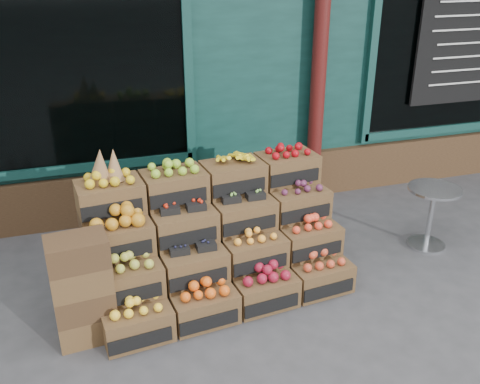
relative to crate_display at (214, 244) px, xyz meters
name	(u,v)px	position (x,y,z in m)	size (l,w,h in m)	color
ground	(284,304)	(0.52, -0.51, -0.45)	(60.00, 60.00, 0.00)	#3B3B3E
crate_display	(214,244)	(0.00, 0.00, 0.00)	(2.41, 1.36, 1.44)	brown
spare_crates	(83,290)	(-1.20, -0.43, 0.02)	(0.50, 0.37, 0.94)	brown
bistro_table	(431,210)	(2.39, 0.02, -0.02)	(0.55, 0.55, 0.69)	silver
shopkeeper	(74,132)	(-1.13, 2.20, 0.52)	(0.71, 0.46, 1.94)	#185428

